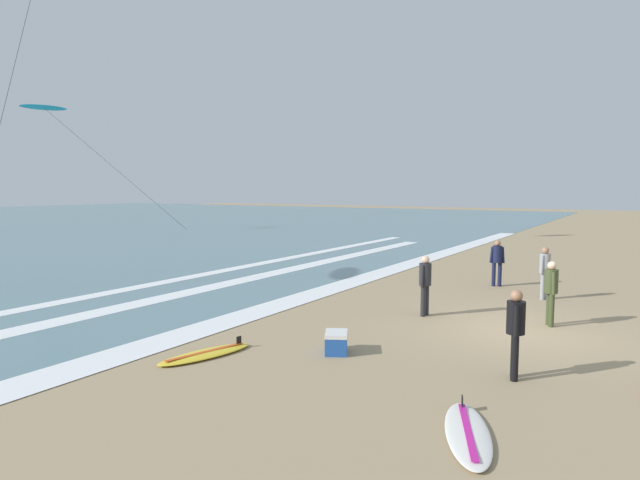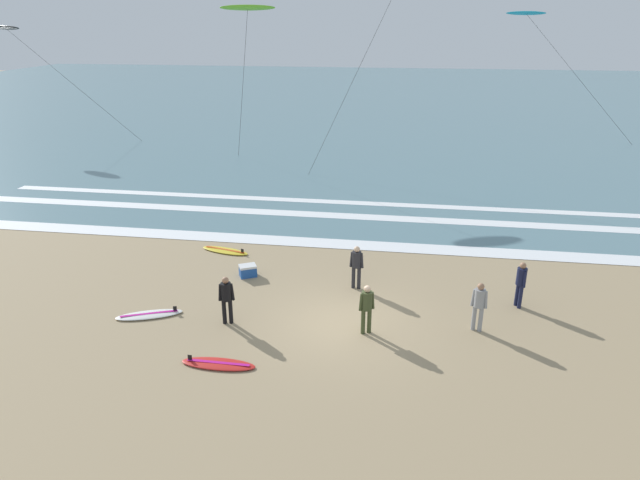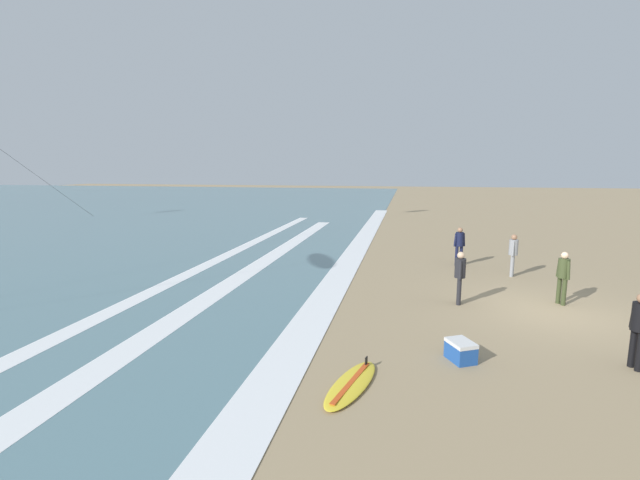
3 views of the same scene
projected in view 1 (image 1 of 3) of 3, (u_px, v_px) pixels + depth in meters
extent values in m
plane|color=#9E8763|center=(522.00, 330.00, 12.97)|extent=(160.00, 160.00, 0.00)
cube|color=white|center=(285.00, 303.00, 15.93)|extent=(57.76, 1.06, 0.01)
cube|color=white|center=(175.00, 295.00, 17.07)|extent=(39.60, 0.83, 0.01)
cube|color=white|center=(174.00, 280.00, 19.87)|extent=(40.69, 0.64, 0.01)
cylinder|color=black|center=(514.00, 355.00, 9.70)|extent=(0.13, 0.13, 0.82)
cylinder|color=black|center=(515.00, 358.00, 9.51)|extent=(0.13, 0.13, 0.82)
cylinder|color=black|center=(516.00, 318.00, 9.54)|extent=(0.32, 0.32, 0.58)
cylinder|color=black|center=(516.00, 317.00, 9.72)|extent=(0.15, 0.12, 0.56)
cylinder|color=black|center=(516.00, 321.00, 9.37)|extent=(0.15, 0.12, 0.56)
sphere|color=#9E7051|center=(517.00, 296.00, 9.50)|extent=(0.21, 0.21, 0.21)
cylinder|color=#232328|center=(423.00, 301.00, 14.31)|extent=(0.13, 0.13, 0.82)
cylinder|color=#232328|center=(426.00, 300.00, 14.47)|extent=(0.13, 0.13, 0.82)
cylinder|color=#232328|center=(425.00, 274.00, 14.32)|extent=(0.32, 0.32, 0.58)
cylinder|color=#232328|center=(422.00, 276.00, 14.17)|extent=(0.14, 0.10, 0.56)
cylinder|color=#232328|center=(428.00, 274.00, 14.47)|extent=(0.14, 0.10, 0.56)
sphere|color=#DBB28E|center=(426.00, 260.00, 14.28)|extent=(0.21, 0.21, 0.21)
cylinder|color=#141938|center=(494.00, 274.00, 18.74)|extent=(0.13, 0.13, 0.82)
cylinder|color=#141938|center=(500.00, 274.00, 18.70)|extent=(0.13, 0.13, 0.82)
cylinder|color=#141938|center=(497.00, 254.00, 18.65)|extent=(0.32, 0.32, 0.58)
cylinder|color=#141938|center=(492.00, 255.00, 18.69)|extent=(0.13, 0.16, 0.56)
cylinder|color=#141938|center=(503.00, 255.00, 18.62)|extent=(0.13, 0.16, 0.56)
sphere|color=#9E7051|center=(498.00, 243.00, 18.62)|extent=(0.21, 0.21, 0.21)
cylinder|color=gray|center=(542.00, 286.00, 16.45)|extent=(0.13, 0.13, 0.82)
cylinder|color=gray|center=(546.00, 286.00, 16.58)|extent=(0.13, 0.13, 0.82)
cylinder|color=gray|center=(545.00, 263.00, 16.45)|extent=(0.32, 0.32, 0.58)
cylinder|color=gray|center=(542.00, 265.00, 16.32)|extent=(0.15, 0.12, 0.56)
cylinder|color=gray|center=(548.00, 263.00, 16.57)|extent=(0.15, 0.12, 0.56)
sphere|color=#9E7051|center=(545.00, 250.00, 16.41)|extent=(0.21, 0.21, 0.21)
cylinder|color=#384223|center=(551.00, 310.00, 13.22)|extent=(0.13, 0.13, 0.82)
cylinder|color=#384223|center=(549.00, 309.00, 13.42)|extent=(0.13, 0.13, 0.82)
cylinder|color=#384223|center=(551.00, 281.00, 13.26)|extent=(0.32, 0.32, 0.58)
cylinder|color=#384223|center=(554.00, 284.00, 13.07)|extent=(0.16, 0.14, 0.56)
cylinder|color=#384223|center=(549.00, 281.00, 13.44)|extent=(0.16, 0.14, 0.56)
sphere|color=#DBB28E|center=(552.00, 266.00, 13.22)|extent=(0.21, 0.21, 0.21)
ellipsoid|color=yellow|center=(206.00, 354.00, 10.95)|extent=(2.18, 1.10, 0.09)
cube|color=#D84C19|center=(206.00, 352.00, 10.94)|extent=(1.75, 0.54, 0.01)
cube|color=black|center=(239.00, 340.00, 11.50)|extent=(0.12, 0.05, 0.16)
ellipsoid|color=silver|center=(468.00, 433.00, 7.41)|extent=(2.17, 1.34, 0.09)
cube|color=#BF198C|center=(468.00, 430.00, 7.41)|extent=(1.69, 0.76, 0.01)
cube|color=black|center=(462.00, 401.00, 8.20)|extent=(0.12, 0.06, 0.16)
cylinder|color=#333333|center=(17.00, 55.00, 22.55)|extent=(8.04, 5.58, 17.73)
ellipsoid|color=#23A8C6|center=(43.00, 107.00, 39.90)|extent=(3.26, 1.92, 0.43)
cylinder|color=#333333|center=(119.00, 172.00, 42.00)|extent=(7.80, 6.41, 9.27)
cube|color=#1E4C9E|center=(336.00, 344.00, 11.15)|extent=(0.74, 0.67, 0.36)
cube|color=silver|center=(336.00, 334.00, 11.13)|extent=(0.75, 0.68, 0.08)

